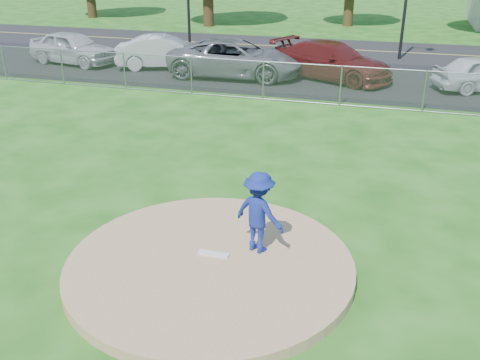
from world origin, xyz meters
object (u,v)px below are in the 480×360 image
object	(u,v)px
parked_car_silver	(73,48)
parked_car_darkred	(332,61)
parked_car_white	(166,52)
parked_car_gray	(235,58)
traffic_cone	(189,71)
pitcher	(259,212)

from	to	relation	value
parked_car_silver	parked_car_darkred	size ratio (longest dim) A/B	0.84
parked_car_white	parked_car_gray	size ratio (longest dim) A/B	0.78
parked_car_gray	parked_car_darkred	world-z (taller)	parked_car_gray
parked_car_silver	traffic_cone	bearing A→B (deg)	-90.17
parked_car_white	parked_car_darkred	size ratio (longest dim) A/B	0.84
parked_car_darkred	parked_car_silver	bearing A→B (deg)	115.48
parked_car_gray	parked_car_darkred	distance (m)	4.36
parked_car_silver	parked_car_white	bearing A→B (deg)	-73.98
pitcher	parked_car_white	size ratio (longest dim) A/B	0.34
traffic_cone	parked_car_gray	size ratio (longest dim) A/B	0.12
parked_car_silver	parked_car_darkred	world-z (taller)	parked_car_darkred
traffic_cone	parked_car_silver	distance (m)	7.02
parked_car_white	traffic_cone	bearing A→B (deg)	-153.32
parked_car_white	parked_car_darkred	distance (m)	8.12
parked_car_white	parked_car_gray	world-z (taller)	parked_car_gray
pitcher	parked_car_darkred	world-z (taller)	pitcher
pitcher	parked_car_silver	size ratio (longest dim) A/B	0.34
pitcher	traffic_cone	xyz separation A→B (m)	(-6.89, 13.86, -0.63)
parked_car_silver	parked_car_gray	size ratio (longest dim) A/B	0.78
pitcher	parked_car_white	xyz separation A→B (m)	(-8.80, 15.68, -0.21)
parked_car_white	pitcher	bearing A→B (deg)	-170.32
parked_car_silver	parked_car_darkred	xyz separation A→B (m)	(13.07, 0.30, 0.01)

